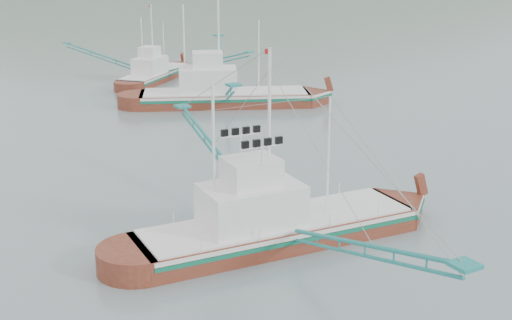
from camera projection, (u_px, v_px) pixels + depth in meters
ground at (321, 258)px, 33.21m from camera, size 1200.00×1200.00×0.00m
main_boat at (273, 215)px, 34.45m from camera, size 14.30×25.50×10.33m
bg_boat_far at (155, 63)px, 74.94m from camera, size 17.01×18.00×8.53m
bg_boat_right at (224, 80)px, 63.38m from camera, size 15.68×25.91×11.09m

